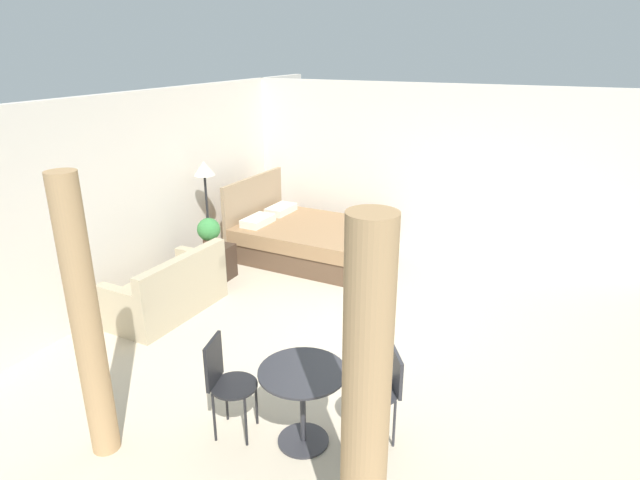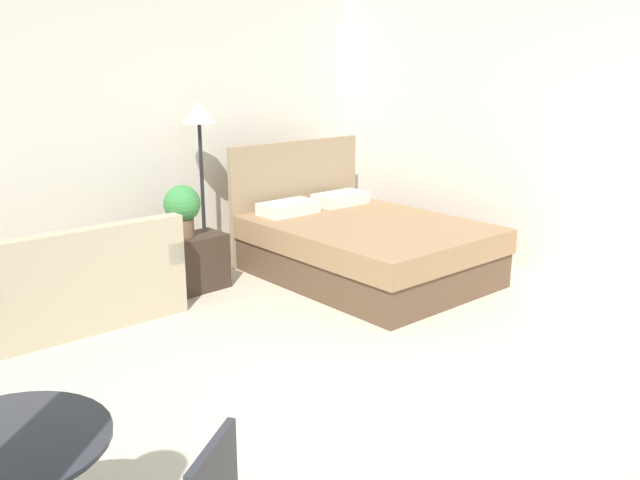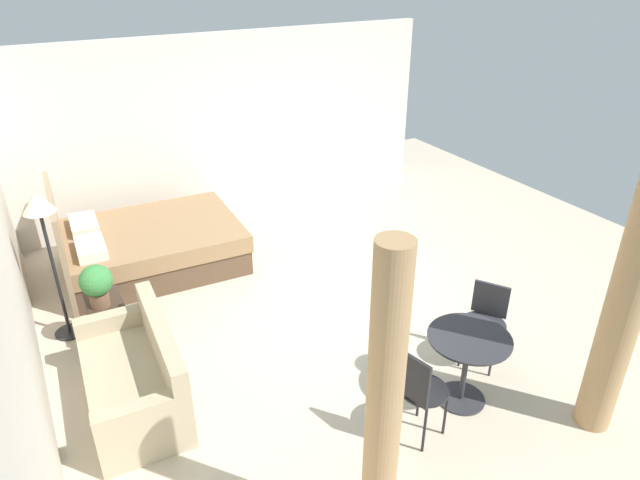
% 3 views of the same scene
% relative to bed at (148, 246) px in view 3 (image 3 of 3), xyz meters
% --- Properties ---
extents(ground_plane, '(9.21, 9.57, 0.02)m').
position_rel_bed_xyz_m(ground_plane, '(-1.82, -1.75, -0.31)').
color(ground_plane, beige).
extents(wall_back, '(9.21, 0.12, 2.70)m').
position_rel_bed_xyz_m(wall_back, '(-1.82, 1.53, 1.04)').
color(wall_back, silver).
rests_on(wall_back, ground).
extents(wall_right, '(0.12, 6.57, 2.70)m').
position_rel_bed_xyz_m(wall_right, '(1.28, -1.75, 1.04)').
color(wall_right, silver).
rests_on(wall_right, ground).
extents(bed, '(1.75, 2.27, 1.22)m').
position_rel_bed_xyz_m(bed, '(0.00, 0.00, 0.00)').
color(bed, brown).
rests_on(bed, ground).
extents(couch, '(1.55, 0.84, 0.82)m').
position_rel_bed_xyz_m(couch, '(-2.48, 0.74, -0.02)').
color(couch, tan).
rests_on(couch, ground).
extents(nightstand, '(0.49, 0.35, 0.51)m').
position_rel_bed_xyz_m(nightstand, '(-1.36, 0.78, -0.05)').
color(nightstand, '#38281E').
rests_on(nightstand, ground).
extents(potted_plant, '(0.33, 0.33, 0.46)m').
position_rel_bed_xyz_m(potted_plant, '(-1.46, 0.82, 0.47)').
color(potted_plant, brown).
rests_on(potted_plant, nightstand).
extents(floor_lamp, '(0.31, 0.31, 1.66)m').
position_rel_bed_xyz_m(floor_lamp, '(-1.02, 1.15, 1.07)').
color(floor_lamp, black).
rests_on(floor_lamp, ground).
extents(balcony_table, '(0.74, 0.74, 0.72)m').
position_rel_bed_xyz_m(balcony_table, '(-3.90, -1.88, 0.20)').
color(balcony_table, '#2D2D33').
rests_on(balcony_table, ground).
extents(cafe_chair_near_window, '(0.60, 0.60, 0.83)m').
position_rel_bed_xyz_m(cafe_chair_near_window, '(-3.54, -2.47, 0.21)').
color(cafe_chair_near_window, '#2D2D33').
rests_on(cafe_chair_near_window, ground).
extents(cafe_chair_near_couch, '(0.49, 0.49, 0.92)m').
position_rel_bed_xyz_m(cafe_chair_near_couch, '(-4.06, -1.21, 0.26)').
color(cafe_chair_near_couch, black).
rests_on(cafe_chair_near_couch, ground).
extents(curtain_left, '(0.30, 0.30, 2.42)m').
position_rel_bed_xyz_m(curtain_left, '(-4.68, -2.71, 0.90)').
color(curtain_left, tan).
rests_on(curtain_left, ground).
extents(curtain_right, '(0.23, 0.23, 2.42)m').
position_rel_bed_xyz_m(curtain_right, '(-4.68, -0.39, 0.90)').
color(curtain_right, tan).
rests_on(curtain_right, ground).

